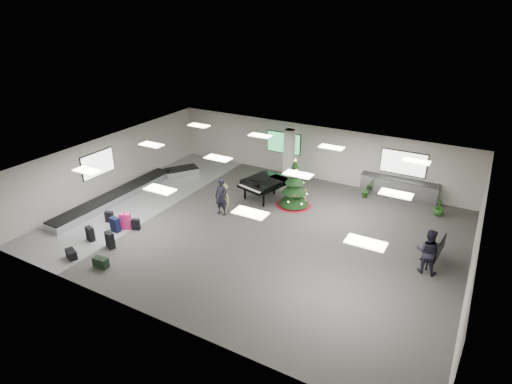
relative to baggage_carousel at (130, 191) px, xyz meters
The scene contains 20 objects.
ground 7.84m from the baggage_carousel, ahead, with size 18.00×18.00×0.00m, color #3D3B38.
room_envelope 7.79m from the baggage_carousel, ahead, with size 18.02×14.02×3.21m.
baggage_carousel is the anchor object (origin of this frame).
service_counter 14.50m from the baggage_carousel, 27.67° to the left, with size 4.05×0.65×1.08m.
suitcase_0 4.83m from the baggage_carousel, 66.37° to the right, with size 0.46×0.33×0.67m.
suitcase_1 5.42m from the baggage_carousel, 54.53° to the right, with size 0.53×0.39×0.75m.
pink_suitcase 3.84m from the baggage_carousel, 48.55° to the right, with size 0.56×0.45×0.79m.
suitcase_3 4.06m from the baggage_carousel, 42.06° to the right, with size 0.41×0.32×0.56m.
navy_suitcase 4.02m from the baggage_carousel, 55.06° to the right, with size 0.47×0.29×0.71m.
green_duffel 6.89m from the baggage_carousel, 55.27° to the right, with size 0.64×0.36×0.43m.
suitcase_8 3.11m from the baggage_carousel, 63.67° to the right, with size 0.41×0.30×0.57m.
black_duffel 6.28m from the baggage_carousel, 67.82° to the right, with size 0.66×0.51×0.40m.
christmas_tree 8.94m from the baggage_carousel, 20.83° to the left, with size 1.84×1.84×2.63m.
grand_piano 7.32m from the baggage_carousel, 25.55° to the left, with size 2.21×2.59×1.28m.
bench 15.57m from the baggage_carousel, ahead, with size 0.72×1.70×1.05m.
traveler_a 5.70m from the baggage_carousel, ahead, with size 0.69×0.45×1.89m, color black.
traveler_b 5.64m from the baggage_carousel, ahead, with size 1.02×0.58×1.57m, color #92895A.
traveler_bench 15.31m from the baggage_carousel, ahead, with size 0.91×0.71×1.87m, color black.
potted_plant_left 12.79m from the baggage_carousel, 27.58° to the left, with size 0.46×0.37×0.84m, color #164315.
potted_plant_right 16.08m from the baggage_carousel, 20.58° to the left, with size 0.50×0.50×0.90m, color #164315.
Camera 1 is at (8.50, -15.24, 9.87)m, focal length 30.00 mm.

